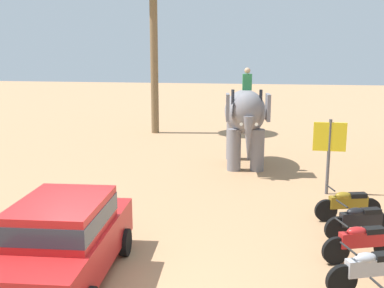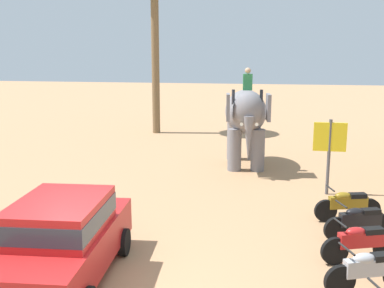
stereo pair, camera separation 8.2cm
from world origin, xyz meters
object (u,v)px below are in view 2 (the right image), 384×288
object	(u,v)px
signboard_yellow	(330,142)
motorcycle_end_of_row	(348,204)
elephant_with_mahout	(246,116)
motorcycle_fourth_in_row	(361,242)
car_sedan_foreground	(63,237)
motorcycle_far_in_row	(360,221)
motorcycle_mid_row	(370,270)

from	to	relation	value
signboard_yellow	motorcycle_end_of_row	bearing A→B (deg)	-83.02
motorcycle_end_of_row	signboard_yellow	xyz separation A→B (m)	(-0.29, 2.33, 1.22)
elephant_with_mahout	motorcycle_fourth_in_row	size ratio (longest dim) A/B	2.30
motorcycle_fourth_in_row	motorcycle_end_of_row	size ratio (longest dim) A/B	0.98
car_sedan_foreground	motorcycle_end_of_row	xyz separation A→B (m)	(5.90, 4.44, -0.46)
elephant_with_mahout	motorcycle_end_of_row	bearing A→B (deg)	-60.63
motorcycle_far_in_row	motorcycle_fourth_in_row	bearing A→B (deg)	-98.26
motorcycle_fourth_in_row	motorcycle_far_in_row	xyz separation A→B (m)	(0.18, 1.26, 0.00)
elephant_with_mahout	signboard_yellow	xyz separation A→B (m)	(2.82, -3.18, -0.30)
motorcycle_mid_row	motorcycle_far_in_row	size ratio (longest dim) A/B	0.99
elephant_with_mahout	motorcycle_mid_row	bearing A→B (deg)	-72.38
car_sedan_foreground	elephant_with_mahout	world-z (taller)	elephant_with_mahout
motorcycle_fourth_in_row	motorcycle_end_of_row	world-z (taller)	same
car_sedan_foreground	elephant_with_mahout	distance (m)	10.40
car_sedan_foreground	elephant_with_mahout	bearing A→B (deg)	74.29
car_sedan_foreground	signboard_yellow	bearing A→B (deg)	50.34
motorcycle_mid_row	signboard_yellow	bearing A→B (deg)	91.29
motorcycle_fourth_in_row	motorcycle_end_of_row	distance (m)	2.50
car_sedan_foreground	motorcycle_mid_row	size ratio (longest dim) A/B	2.47
car_sedan_foreground	signboard_yellow	world-z (taller)	signboard_yellow
car_sedan_foreground	motorcycle_fourth_in_row	distance (m)	6.16
motorcycle_end_of_row	elephant_with_mahout	bearing A→B (deg)	119.37
motorcycle_end_of_row	motorcycle_far_in_row	bearing A→B (deg)	-85.41
car_sedan_foreground	motorcycle_fourth_in_row	bearing A→B (deg)	18.49
motorcycle_mid_row	motorcycle_fourth_in_row	size ratio (longest dim) A/B	0.99
car_sedan_foreground	signboard_yellow	size ratio (longest dim) A/B	1.76
motorcycle_fourth_in_row	motorcycle_end_of_row	bearing A→B (deg)	88.10
motorcycle_mid_row	motorcycle_fourth_in_row	world-z (taller)	same
motorcycle_mid_row	motorcycle_far_in_row	xyz separation A→B (m)	(0.25, 2.55, 0.00)
signboard_yellow	motorcycle_mid_row	bearing A→B (deg)	-88.71
motorcycle_mid_row	motorcycle_fourth_in_row	bearing A→B (deg)	87.14
car_sedan_foreground	motorcycle_fourth_in_row	xyz separation A→B (m)	(5.82, 1.95, -0.46)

